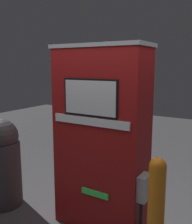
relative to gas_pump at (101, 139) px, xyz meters
name	(u,v)px	position (x,y,z in m)	size (l,w,h in m)	color
gas_pump	(101,139)	(0.00, 0.00, 0.00)	(1.11, 0.47, 2.04)	maroon
safety_bollard	(156,219)	(0.80, -0.47, -0.44)	(0.14, 0.14, 1.11)	orange
trash_bin	(2,162)	(-1.33, -0.29, -0.43)	(0.48, 0.48, 1.16)	#232326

